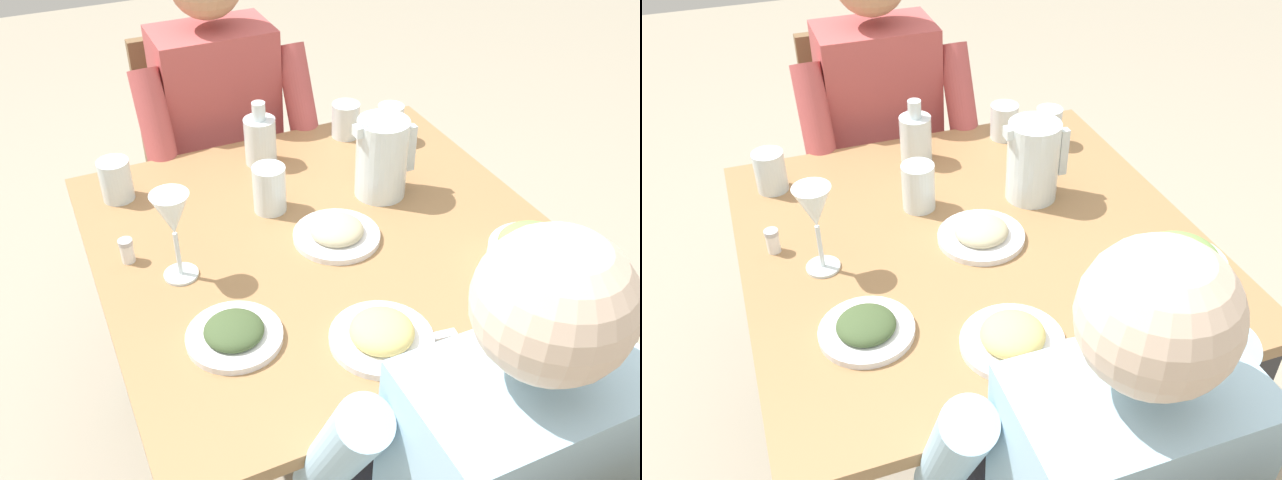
# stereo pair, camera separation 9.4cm
# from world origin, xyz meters

# --- Properties ---
(ground_plane) EXTENTS (8.00, 8.00, 0.00)m
(ground_plane) POSITION_xyz_m (0.00, 0.00, 0.00)
(ground_plane) COLOR #9E937F
(dining_table) EXTENTS (0.97, 0.97, 0.71)m
(dining_table) POSITION_xyz_m (0.00, 0.00, 0.61)
(dining_table) COLOR #997047
(dining_table) RESTS_ON ground_plane
(chair_far) EXTENTS (0.40, 0.40, 0.88)m
(chair_far) POSITION_xyz_m (-0.04, 0.77, 0.50)
(chair_far) COLOR brown
(chair_far) RESTS_ON ground_plane
(diner_near) EXTENTS (0.48, 0.53, 1.18)m
(diner_near) POSITION_xyz_m (-0.03, -0.57, 0.65)
(diner_near) COLOR #9EC6E0
(diner_near) RESTS_ON ground_plane
(diner_far) EXTENTS (0.48, 0.53, 1.18)m
(diner_far) POSITION_xyz_m (-0.04, 0.57, 0.65)
(diner_far) COLOR #B24C4C
(diner_far) RESTS_ON ground_plane
(water_pitcher) EXTENTS (0.16, 0.12, 0.19)m
(water_pitcher) POSITION_xyz_m (0.19, 0.11, 0.81)
(water_pitcher) COLOR silver
(water_pitcher) RESTS_ON dining_table
(salad_bowl) EXTENTS (0.19, 0.19, 0.09)m
(salad_bowl) POSITION_xyz_m (0.33, -0.27, 0.76)
(salad_bowl) COLOR white
(salad_bowl) RESTS_ON dining_table
(plate_fries) EXTENTS (0.19, 0.19, 0.05)m
(plate_fries) POSITION_xyz_m (-0.04, -0.32, 0.73)
(plate_fries) COLOR white
(plate_fries) RESTS_ON dining_table
(plate_beans) EXTENTS (0.19, 0.19, 0.05)m
(plate_beans) POSITION_xyz_m (0.02, -0.01, 0.73)
(plate_beans) COLOR white
(plate_beans) RESTS_ON dining_table
(plate_dolmas) EXTENTS (0.18, 0.18, 0.04)m
(plate_dolmas) POSITION_xyz_m (-0.28, -0.20, 0.73)
(plate_dolmas) COLOR white
(plate_dolmas) RESTS_ON dining_table
(water_glass_by_pitcher) EXTENTS (0.08, 0.08, 0.11)m
(water_glass_by_pitcher) POSITION_xyz_m (-0.07, 0.16, 0.77)
(water_glass_by_pitcher) COLOR silver
(water_glass_by_pitcher) RESTS_ON dining_table
(water_glass_near_left) EXTENTS (0.07, 0.07, 0.10)m
(water_glass_near_left) POSITION_xyz_m (0.33, 0.33, 0.76)
(water_glass_near_left) COLOR silver
(water_glass_near_left) RESTS_ON dining_table
(water_glass_near_right) EXTENTS (0.07, 0.07, 0.09)m
(water_glass_near_right) POSITION_xyz_m (0.24, 0.40, 0.76)
(water_glass_near_right) COLOR silver
(water_glass_near_right) RESTS_ON dining_table
(water_glass_far_right) EXTENTS (0.07, 0.07, 0.10)m
(water_glass_far_right) POSITION_xyz_m (-0.38, 0.35, 0.76)
(water_glass_far_right) COLOR silver
(water_glass_far_right) RESTS_ON dining_table
(wine_glass) EXTENTS (0.08, 0.08, 0.20)m
(wine_glass) POSITION_xyz_m (-0.32, 0.01, 0.86)
(wine_glass) COLOR silver
(wine_glass) RESTS_ON dining_table
(oil_carafe) EXTENTS (0.08, 0.08, 0.16)m
(oil_carafe) POSITION_xyz_m (-0.02, 0.36, 0.77)
(oil_carafe) COLOR silver
(oil_carafe) RESTS_ON dining_table
(salt_shaker) EXTENTS (0.03, 0.03, 0.05)m
(salt_shaker) POSITION_xyz_m (-0.41, 0.10, 0.74)
(salt_shaker) COLOR white
(salt_shaker) RESTS_ON dining_table
(fork_near) EXTENTS (0.17, 0.07, 0.01)m
(fork_near) POSITION_xyz_m (0.17, -0.42, 0.72)
(fork_near) COLOR silver
(fork_near) RESTS_ON dining_table
(knife_near) EXTENTS (0.19, 0.04, 0.01)m
(knife_near) POSITION_xyz_m (-0.00, -0.35, 0.72)
(knife_near) COLOR silver
(knife_near) RESTS_ON dining_table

